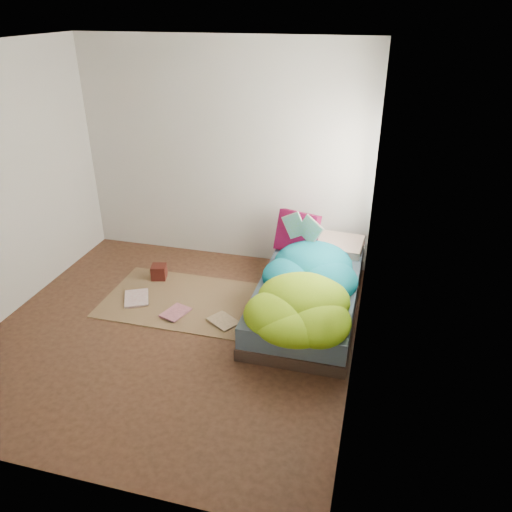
{
  "coord_description": "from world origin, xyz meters",
  "views": [
    {
      "loc": [
        1.82,
        -3.69,
        2.91
      ],
      "look_at": [
        0.66,
        0.75,
        0.55
      ],
      "focal_mm": 35.0,
      "sensor_mm": 36.0,
      "label": 1
    }
  ],
  "objects_px": {
    "open_book": "(302,219)",
    "wooden_box": "(159,272)",
    "bed": "(308,296)",
    "floor_book_a": "(125,300)",
    "floor_book_b": "(168,310)",
    "pillow_magenta": "(297,233)"
  },
  "relations": [
    {
      "from": "open_book",
      "to": "floor_book_b",
      "type": "relative_size",
      "value": 1.41
    },
    {
      "from": "floor_book_a",
      "to": "wooden_box",
      "type": "bearing_deg",
      "value": 47.81
    },
    {
      "from": "bed",
      "to": "pillow_magenta",
      "type": "distance_m",
      "value": 0.82
    },
    {
      "from": "wooden_box",
      "to": "floor_book_b",
      "type": "xyz_separation_m",
      "value": [
        0.37,
        -0.62,
        -0.07
      ]
    },
    {
      "from": "wooden_box",
      "to": "floor_book_b",
      "type": "distance_m",
      "value": 0.72
    },
    {
      "from": "bed",
      "to": "floor_book_a",
      "type": "distance_m",
      "value": 1.97
    },
    {
      "from": "bed",
      "to": "floor_book_a",
      "type": "bearing_deg",
      "value": -169.97
    },
    {
      "from": "pillow_magenta",
      "to": "floor_book_b",
      "type": "relative_size",
      "value": 1.59
    },
    {
      "from": "bed",
      "to": "floor_book_b",
      "type": "distance_m",
      "value": 1.47
    },
    {
      "from": "pillow_magenta",
      "to": "floor_book_b",
      "type": "distance_m",
      "value": 1.67
    },
    {
      "from": "pillow_magenta",
      "to": "floor_book_b",
      "type": "xyz_separation_m",
      "value": [
        -1.16,
        -1.07,
        -0.55
      ]
    },
    {
      "from": "wooden_box",
      "to": "floor_book_b",
      "type": "bearing_deg",
      "value": -58.86
    },
    {
      "from": "pillow_magenta",
      "to": "open_book",
      "type": "relative_size",
      "value": 1.13
    },
    {
      "from": "open_book",
      "to": "wooden_box",
      "type": "bearing_deg",
      "value": -147.25
    },
    {
      "from": "bed",
      "to": "floor_book_a",
      "type": "xyz_separation_m",
      "value": [
        -1.94,
        -0.34,
        -0.14
      ]
    },
    {
      "from": "open_book",
      "to": "floor_book_b",
      "type": "distance_m",
      "value": 1.72
    },
    {
      "from": "open_book",
      "to": "bed",
      "type": "bearing_deg",
      "value": -48.74
    },
    {
      "from": "bed",
      "to": "pillow_magenta",
      "type": "bearing_deg",
      "value": 110.44
    },
    {
      "from": "pillow_magenta",
      "to": "wooden_box",
      "type": "height_order",
      "value": "pillow_magenta"
    },
    {
      "from": "floor_book_a",
      "to": "floor_book_b",
      "type": "relative_size",
      "value": 1.18
    },
    {
      "from": "floor_book_a",
      "to": "floor_book_b",
      "type": "bearing_deg",
      "value": -33.24
    },
    {
      "from": "open_book",
      "to": "wooden_box",
      "type": "relative_size",
      "value": 2.51
    }
  ]
}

